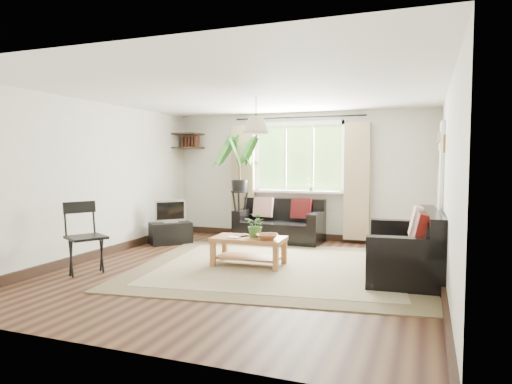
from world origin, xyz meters
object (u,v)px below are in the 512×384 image
at_px(sofa_back, 279,222).
at_px(sofa_right, 403,245).
at_px(folding_chair, 86,239).
at_px(coffee_table, 249,252).
at_px(palm_stand, 240,187).
at_px(tv_stand, 171,233).

distance_m(sofa_back, sofa_right, 2.90).
xyz_separation_m(sofa_back, folding_chair, (-1.64, -3.19, 0.10)).
height_order(coffee_table, palm_stand, palm_stand).
relative_size(coffee_table, palm_stand, 0.51).
distance_m(sofa_right, folding_chair, 4.14).
xyz_separation_m(palm_stand, folding_chair, (-0.84, -3.20, -0.52)).
bearing_deg(tv_stand, palm_stand, -3.26).
relative_size(sofa_right, palm_stand, 0.87).
distance_m(coffee_table, tv_stand, 2.25).
bearing_deg(sofa_right, folding_chair, -74.95).
distance_m(sofa_right, tv_stand, 4.14).
height_order(sofa_back, sofa_right, sofa_right).
bearing_deg(sofa_back, sofa_right, -37.97).
relative_size(coffee_table, folding_chair, 1.07).
relative_size(coffee_table, tv_stand, 1.42).
distance_m(sofa_back, palm_stand, 1.01).
bearing_deg(sofa_right, palm_stand, -125.24).
xyz_separation_m(sofa_right, palm_stand, (-3.05, 1.82, 0.59)).
bearing_deg(tv_stand, sofa_right, -58.85).
relative_size(sofa_right, folding_chair, 1.83).
distance_m(sofa_right, palm_stand, 3.61).
distance_m(sofa_right, coffee_table, 2.09).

